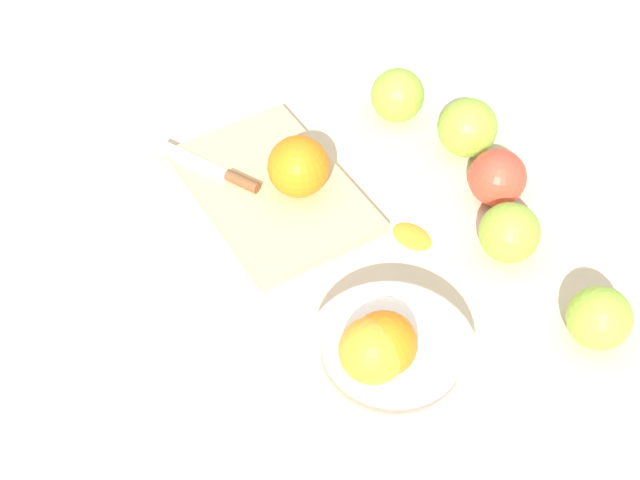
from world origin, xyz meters
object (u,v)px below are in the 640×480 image
bowl (388,359)px  apple_front_right (468,128)px  knife (221,172)px  apple_front_center (497,178)px  cutting_board (273,190)px  orange_on_board (298,167)px  apple_front_left (599,318)px  apple_front_left_2 (509,233)px  apple_front_right_2 (398,95)px

bowl → apple_front_right: 0.37m
knife → apple_front_center: size_ratio=2.15×
cutting_board → orange_on_board: size_ratio=3.41×
knife → apple_front_left: apple_front_left is taller
apple_front_left → apple_front_center: size_ratio=0.97×
apple_front_left_2 → apple_front_right_2: 0.27m
bowl → apple_front_center: size_ratio=2.48×
bowl → apple_front_left_2: (0.05, -0.22, -0.01)m
orange_on_board → apple_front_left_2: bearing=-146.6°
apple_front_left → apple_front_center: 0.22m
knife → apple_front_right_2: bearing=-96.6°
bowl → apple_front_center: bowl is taller
apple_front_right → apple_front_right_2: apple_front_right is taller
bowl → apple_front_left: size_ratio=2.54×
apple_front_left → bowl: bearing=67.3°
apple_front_center → orange_on_board: bearing=53.4°
apple_front_left_2 → apple_front_right_2: size_ratio=0.98×
apple_front_center → apple_front_right: apple_front_right is taller
apple_front_right → apple_front_center: bearing=160.5°
apple_front_left → apple_front_center: (0.21, -0.06, 0.00)m
apple_front_right → apple_front_left_2: (-0.16, 0.08, -0.00)m
apple_front_right → cutting_board: bearing=71.7°
apple_front_left → apple_front_right: (0.30, -0.09, 0.00)m
apple_front_left → apple_front_right: apple_front_right is taller
apple_front_right → apple_front_left_2: size_ratio=1.08×
bowl → knife: bowl is taller
orange_on_board → apple_front_right: 0.23m
cutting_board → apple_front_left_2: (-0.24, -0.16, 0.03)m
knife → orange_on_board: bearing=-139.8°
bowl → cutting_board: size_ratio=0.68×
orange_on_board → apple_front_left: size_ratio=1.09×
cutting_board → apple_front_left_2: 0.29m
apple_front_left_2 → apple_front_right_2: (0.26, -0.05, 0.00)m
knife → apple_front_right_2: (-0.03, -0.26, 0.01)m
apple_front_center → apple_front_right_2: apple_front_right_2 is taller
bowl → apple_front_right_2: size_ratio=2.43×
bowl → orange_on_board: bearing=-16.9°
apple_front_right → knife: bearing=65.0°
bowl → cutting_board: bowl is taller
knife → apple_front_left: size_ratio=2.21×
cutting_board → apple_front_center: apple_front_center is taller
apple_front_left → knife: bearing=24.6°
bowl → apple_front_right: (0.21, -0.30, -0.00)m
knife → apple_front_left_2: apple_front_left_2 is taller
apple_front_left → orange_on_board: bearing=20.6°
apple_front_center → apple_front_left: bearing=164.3°
apple_front_center → apple_front_left_2: size_ratio=1.00×
apple_front_right_2 → apple_front_center: bearing=179.5°
cutting_board → orange_on_board: (-0.02, -0.02, 0.05)m
bowl → cutting_board: 0.30m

